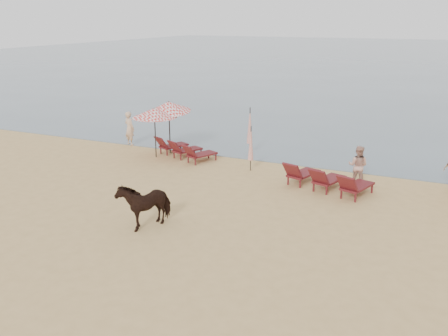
% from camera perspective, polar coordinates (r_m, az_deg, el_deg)
% --- Properties ---
extents(ground, '(120.00, 120.00, 0.00)m').
position_cam_1_polar(ground, '(15.46, -7.76, -8.88)').
color(ground, tan).
rests_on(ground, ground).
extents(sea, '(160.00, 140.00, 0.06)m').
position_cam_1_polar(sea, '(92.25, 20.03, 11.85)').
color(sea, '#51606B').
rests_on(sea, ground).
extents(lounger_cluster_left, '(3.37, 2.75, 0.64)m').
position_cam_1_polar(lounger_cluster_left, '(24.56, -4.62, 2.18)').
color(lounger_cluster_left, maroon).
rests_on(lounger_cluster_left, ground).
extents(lounger_cluster_right, '(3.59, 2.73, 0.70)m').
position_cam_1_polar(lounger_cluster_right, '(20.28, 11.61, -1.22)').
color(lounger_cluster_right, maroon).
rests_on(lounger_cluster_right, ground).
extents(umbrella_open_left_a, '(2.16, 2.16, 2.46)m').
position_cam_1_polar(umbrella_open_left_a, '(24.44, -7.96, 6.25)').
color(umbrella_open_left_a, black).
rests_on(umbrella_open_left_a, ground).
extents(umbrella_open_left_b, '(2.15, 2.19, 2.75)m').
position_cam_1_polar(umbrella_open_left_b, '(25.11, -6.32, 6.98)').
color(umbrella_open_left_b, black).
rests_on(umbrella_open_left_b, ground).
extents(umbrella_closed_left, '(0.25, 0.25, 2.05)m').
position_cam_1_polar(umbrella_closed_left, '(22.25, 3.09, 2.82)').
color(umbrella_closed_left, black).
rests_on(umbrella_closed_left, ground).
extents(umbrella_closed_right, '(0.29, 0.29, 2.40)m').
position_cam_1_polar(umbrella_closed_right, '(24.85, 2.97, 4.84)').
color(umbrella_closed_right, black).
rests_on(umbrella_closed_right, ground).
extents(cow, '(1.42, 2.00, 1.54)m').
position_cam_1_polar(cow, '(16.74, -9.03, -3.98)').
color(cow, black).
rests_on(cow, ground).
extents(beachgoer_left, '(0.78, 0.63, 1.83)m').
position_cam_1_polar(beachgoer_left, '(27.29, -10.74, 4.47)').
color(beachgoer_left, tan).
rests_on(beachgoer_left, ground).
extents(beachgoer_right_a, '(0.85, 0.68, 1.67)m').
position_cam_1_polar(beachgoer_right_a, '(21.10, 15.06, 0.26)').
color(beachgoer_right_a, tan).
rests_on(beachgoer_right_a, ground).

